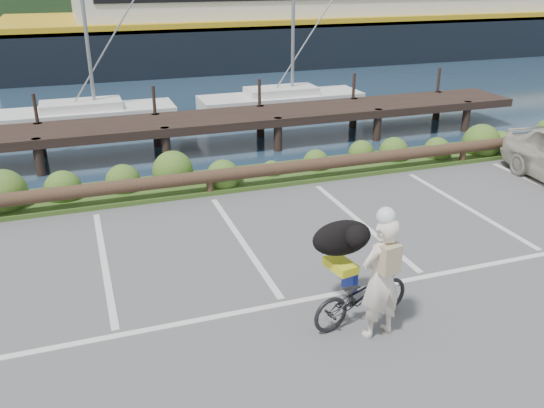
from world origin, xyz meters
The scene contains 7 objects.
ground centered at (0.00, 0.00, 0.00)m, with size 72.00×72.00×0.00m, color #515153.
harbor_backdrop centered at (0.39, 78.47, 0.00)m, with size 170.00×160.00×30.00m.
vegetation_strip centered at (0.00, 5.30, 0.05)m, with size 34.00×1.60×0.10m, color #3D5B21.
log_rail centered at (0.00, 4.60, 0.00)m, with size 32.00×0.30×0.60m, color #443021, non-canonical shape.
bicycle centered at (0.92, -1.20, 0.44)m, with size 0.59×1.68×0.88m, color black.
cyclist centered at (0.99, -1.59, 0.92)m, with size 0.67×0.44×1.85m, color #F2E1CD.
dog centered at (0.82, -0.67, 1.16)m, with size 0.95×0.47×0.55m, color black.
Camera 1 is at (-2.77, -7.72, 4.97)m, focal length 38.00 mm.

